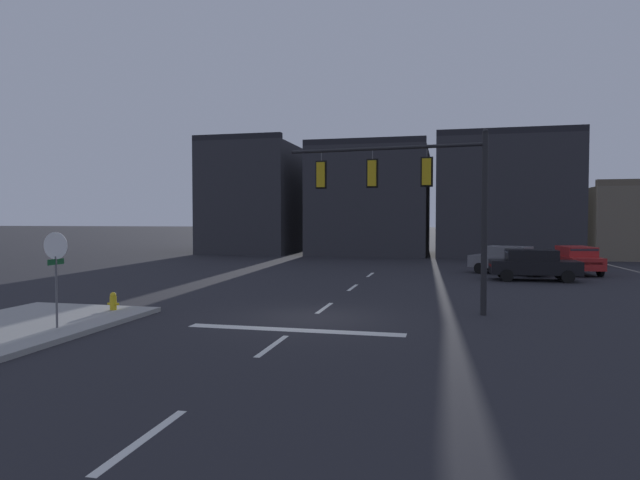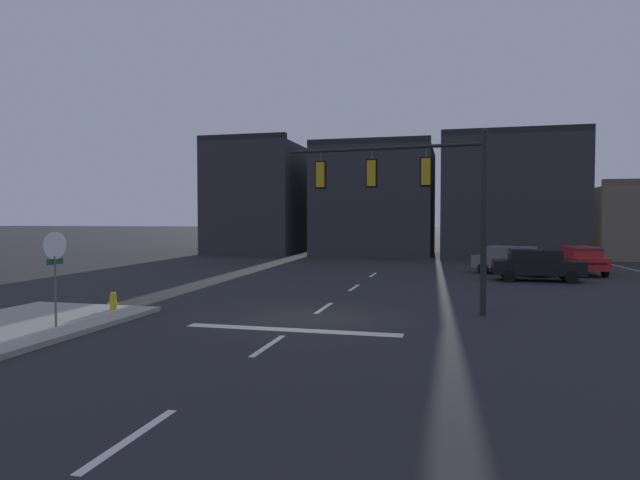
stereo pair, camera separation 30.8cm
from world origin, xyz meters
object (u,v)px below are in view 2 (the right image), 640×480
(stop_sign, at_px, (55,256))
(car_lot_nearside, at_px, (513,260))
(signal_mast_near_side, at_px, (414,187))
(fire_hydrant, at_px, (113,304))
(car_lot_farside, at_px, (537,264))
(car_lot_middle, at_px, (580,259))

(stop_sign, relative_size, car_lot_nearside, 0.60)
(signal_mast_near_side, relative_size, fire_hydrant, 9.21)
(car_lot_nearside, xyz_separation_m, fire_hydrant, (-14.40, -17.10, -0.53))
(signal_mast_near_side, xyz_separation_m, car_lot_nearside, (4.61, 14.18, -3.42))
(stop_sign, height_order, fire_hydrant, stop_sign)
(car_lot_farside, bearing_deg, stop_sign, -131.66)
(car_lot_nearside, relative_size, car_lot_middle, 1.03)
(signal_mast_near_side, bearing_deg, stop_sign, -148.24)
(stop_sign, xyz_separation_m, car_lot_farside, (15.02, 16.88, -1.29))
(stop_sign, bearing_deg, car_lot_nearside, 54.82)
(stop_sign, distance_m, car_lot_middle, 27.72)
(stop_sign, bearing_deg, car_lot_farside, 48.34)
(car_lot_middle, bearing_deg, fire_hydrant, -135.07)
(car_lot_farside, xyz_separation_m, fire_hydrant, (-15.25, -13.89, -0.53))
(signal_mast_near_side, distance_m, car_lot_middle, 17.68)
(car_lot_middle, xyz_separation_m, fire_hydrant, (-18.16, -18.11, -0.53))
(car_lot_farside, bearing_deg, car_lot_middle, 55.42)
(signal_mast_near_side, height_order, car_lot_nearside, signal_mast_near_side)
(car_lot_middle, bearing_deg, stop_sign, -130.35)
(car_lot_nearside, relative_size, fire_hydrant, 6.32)
(car_lot_nearside, distance_m, car_lot_middle, 3.90)
(signal_mast_near_side, height_order, stop_sign, signal_mast_near_side)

